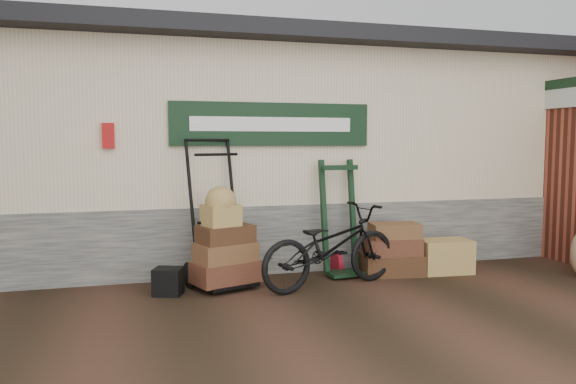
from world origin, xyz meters
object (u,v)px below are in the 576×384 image
object	(u,v)px
porter_trolley	(217,211)
green_barrow	(340,218)
wicker_hamper	(444,256)
bicycle	(330,242)
suitcase_stack	(392,248)
black_trunk	(168,281)

from	to	relation	value
porter_trolley	green_barrow	bearing A→B (deg)	-15.24
wicker_hamper	bicycle	world-z (taller)	bicycle
suitcase_stack	wicker_hamper	size ratio (longest dim) A/B	1.15
porter_trolley	black_trunk	xyz separation A→B (m)	(-0.60, -0.27, -0.75)
porter_trolley	wicker_hamper	xyz separation A→B (m)	(2.99, -0.15, -0.68)
wicker_hamper	black_trunk	distance (m)	3.60
wicker_hamper	bicycle	bearing A→B (deg)	-169.90
green_barrow	suitcase_stack	bearing A→B (deg)	-19.92
green_barrow	bicycle	xyz separation A→B (m)	(-0.34, -0.57, -0.20)
wicker_hamper	black_trunk	size ratio (longest dim) A/B	2.18
black_trunk	bicycle	size ratio (longest dim) A/B	0.16
green_barrow	black_trunk	bearing A→B (deg)	-175.17
suitcase_stack	green_barrow	bearing A→B (deg)	165.15
porter_trolley	wicker_hamper	size ratio (longest dim) A/B	2.69
green_barrow	wicker_hamper	xyz separation A→B (m)	(1.38, -0.26, -0.53)
green_barrow	bicycle	size ratio (longest dim) A/B	0.80
black_trunk	wicker_hamper	bearing A→B (deg)	2.00
porter_trolley	bicycle	xyz separation A→B (m)	(1.28, -0.46, -0.36)
wicker_hamper	porter_trolley	bearing A→B (deg)	177.15
black_trunk	bicycle	xyz separation A→B (m)	(1.88, -0.18, 0.39)
suitcase_stack	bicycle	world-z (taller)	bicycle
suitcase_stack	bicycle	xyz separation A→B (m)	(-1.00, -0.39, 0.20)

